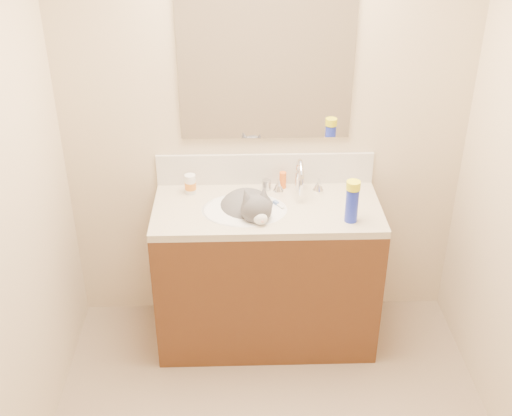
{
  "coord_description": "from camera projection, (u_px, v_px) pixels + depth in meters",
  "views": [
    {
      "loc": [
        -0.15,
        -1.96,
        2.52
      ],
      "look_at": [
        -0.06,
        0.92,
        0.88
      ],
      "focal_mm": 45.0,
      "sensor_mm": 36.0,
      "label": 1
    }
  ],
  "objects": [
    {
      "name": "vanity_cabinet",
      "position": [
        266.0,
        276.0,
        3.59
      ],
      "size": [
        1.2,
        0.55,
        0.82
      ],
      "primitive_type": "cube",
      "color": "#4F2B15",
      "rests_on": "ground"
    },
    {
      "name": "toothbrush_head",
      "position": [
        276.0,
        203.0,
        3.39
      ],
      "size": [
        0.03,
        0.04,
        0.02
      ],
      "primitive_type": "cube",
      "rotation": [
        0.0,
        0.0,
        0.57
      ],
      "color": "#6387D3",
      "rests_on": "counter_slab"
    },
    {
      "name": "counter_slab",
      "position": [
        267.0,
        210.0,
        3.38
      ],
      "size": [
        1.2,
        0.55,
        0.04
      ],
      "primitive_type": "cube",
      "color": "beige",
      "rests_on": "vanity_cabinet"
    },
    {
      "name": "cat",
      "position": [
        249.0,
        211.0,
        3.38
      ],
      "size": [
        0.41,
        0.46,
        0.33
      ],
      "rotation": [
        0.0,
        0.0,
        0.3
      ],
      "color": "#494749",
      "rests_on": "basin"
    },
    {
      "name": "mirror",
      "position": [
        266.0,
        65.0,
        3.26
      ],
      "size": [
        0.9,
        0.02,
        0.8
      ],
      "primitive_type": "cube",
      "color": "white",
      "rests_on": "room_shell"
    },
    {
      "name": "room_shell",
      "position": [
        281.0,
        188.0,
        2.21
      ],
      "size": [
        2.24,
        2.54,
        2.52
      ],
      "color": "beige",
      "rests_on": "ground"
    },
    {
      "name": "pill_label",
      "position": [
        190.0,
        186.0,
        3.48
      ],
      "size": [
        0.08,
        0.08,
        0.04
      ],
      "primitive_type": "cylinder",
      "rotation": [
        0.0,
        0.0,
        0.36
      ],
      "color": "orange",
      "rests_on": "pill_bottle"
    },
    {
      "name": "backsplash",
      "position": [
        265.0,
        169.0,
        3.56
      ],
      "size": [
        1.2,
        0.02,
        0.18
      ],
      "primitive_type": "cube",
      "color": "silver",
      "rests_on": "counter_slab"
    },
    {
      "name": "basin",
      "position": [
        245.0,
        221.0,
        3.38
      ],
      "size": [
        0.45,
        0.36,
        0.14
      ],
      "primitive_type": "ellipsoid",
      "color": "white",
      "rests_on": "vanity_cabinet"
    },
    {
      "name": "amber_bottle",
      "position": [
        283.0,
        180.0,
        3.53
      ],
      "size": [
        0.05,
        0.05,
        0.09
      ],
      "primitive_type": "cylinder",
      "rotation": [
        0.0,
        0.0,
        -0.33
      ],
      "color": "orange",
      "rests_on": "counter_slab"
    },
    {
      "name": "spray_cap",
      "position": [
        353.0,
        185.0,
        3.14
      ],
      "size": [
        0.09,
        0.09,
        0.04
      ],
      "primitive_type": "cylinder",
      "rotation": [
        0.0,
        0.0,
        -0.33
      ],
      "color": "yellow",
      "rests_on": "spray_can"
    },
    {
      "name": "pill_bottle",
      "position": [
        190.0,
        184.0,
        3.47
      ],
      "size": [
        0.08,
        0.08,
        0.11
      ],
      "primitive_type": "cylinder",
      "rotation": [
        0.0,
        0.0,
        0.36
      ],
      "color": "white",
      "rests_on": "counter_slab"
    },
    {
      "name": "faucet",
      "position": [
        299.0,
        180.0,
        3.45
      ],
      "size": [
        0.28,
        0.2,
        0.21
      ],
      "color": "silver",
      "rests_on": "counter_slab"
    },
    {
      "name": "silver_jar",
      "position": [
        266.0,
        185.0,
        3.52
      ],
      "size": [
        0.06,
        0.06,
        0.06
      ],
      "primitive_type": "cylinder",
      "rotation": [
        0.0,
        0.0,
        -0.36
      ],
      "color": "#B7B7BC",
      "rests_on": "counter_slab"
    },
    {
      "name": "spray_can",
      "position": [
        352.0,
        205.0,
        3.2
      ],
      "size": [
        0.08,
        0.08,
        0.18
      ],
      "primitive_type": "cylinder",
      "rotation": [
        0.0,
        0.0,
        -0.33
      ],
      "color": "#1B2BC1",
      "rests_on": "counter_slab"
    },
    {
      "name": "toothbrush",
      "position": [
        276.0,
        203.0,
        3.39
      ],
      "size": [
        0.08,
        0.12,
        0.01
      ],
      "primitive_type": "cube",
      "rotation": [
        0.0,
        0.0,
        0.57
      ],
      "color": "white",
      "rests_on": "counter_slab"
    }
  ]
}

